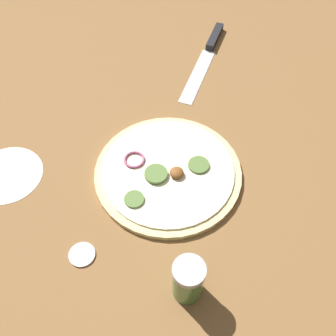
{
  "coord_description": "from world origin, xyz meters",
  "views": [
    {
      "loc": [
        0.08,
        0.45,
        0.64
      ],
      "look_at": [
        0.0,
        0.0,
        0.02
      ],
      "focal_mm": 42.0,
      "sensor_mm": 36.0,
      "label": 1
    }
  ],
  "objects_px": {
    "pizza": "(168,172)",
    "spice_jar": "(188,280)",
    "knife": "(210,48)",
    "loose_cap": "(82,254)"
  },
  "relations": [
    {
      "from": "pizza",
      "to": "spice_jar",
      "type": "bearing_deg",
      "value": 88.1
    },
    {
      "from": "knife",
      "to": "loose_cap",
      "type": "relative_size",
      "value": 6.13
    },
    {
      "from": "pizza",
      "to": "spice_jar",
      "type": "distance_m",
      "value": 0.24
    },
    {
      "from": "pizza",
      "to": "loose_cap",
      "type": "bearing_deg",
      "value": 39.67
    },
    {
      "from": "knife",
      "to": "spice_jar",
      "type": "height_order",
      "value": "spice_jar"
    },
    {
      "from": "knife",
      "to": "spice_jar",
      "type": "xyz_separation_m",
      "value": [
        0.18,
        0.61,
        0.04
      ]
    },
    {
      "from": "pizza",
      "to": "knife",
      "type": "bearing_deg",
      "value": -114.85
    },
    {
      "from": "spice_jar",
      "to": "loose_cap",
      "type": "distance_m",
      "value": 0.2
    },
    {
      "from": "pizza",
      "to": "knife",
      "type": "relative_size",
      "value": 1.02
    },
    {
      "from": "pizza",
      "to": "knife",
      "type": "distance_m",
      "value": 0.41
    }
  ]
}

